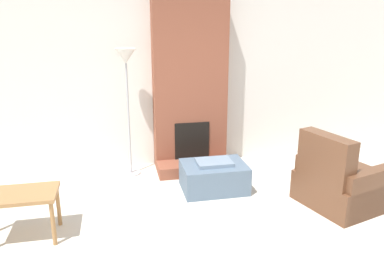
{
  "coord_description": "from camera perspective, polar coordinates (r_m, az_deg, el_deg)",
  "views": [
    {
      "loc": [
        -1.1,
        -2.75,
        2.24
      ],
      "look_at": [
        0.0,
        2.57,
        0.65
      ],
      "focal_mm": 35.0,
      "sensor_mm": 36.0,
      "label": 1
    }
  ],
  "objects": [
    {
      "name": "armchair",
      "position": [
        5.04,
        21.8,
        -7.87
      ],
      "size": [
        1.22,
        1.13,
        0.96
      ],
      "rotation": [
        0.0,
        0.0,
        1.86
      ],
      "color": "brown",
      "rests_on": "ground_plane"
    },
    {
      "name": "floor_lamp_left",
      "position": [
        5.34,
        -10.01,
        8.87
      ],
      "size": [
        0.3,
        0.3,
        1.85
      ],
      "color": "#ADADB2",
      "rests_on": "ground_plane"
    },
    {
      "name": "ottoman",
      "position": [
        5.11,
        3.35,
        -7.36
      ],
      "size": [
        0.86,
        0.61,
        0.42
      ],
      "color": "slate",
      "rests_on": "ground_plane"
    },
    {
      "name": "wall_back",
      "position": [
        5.85,
        -0.7,
        7.04
      ],
      "size": [
        8.08,
        0.06,
        2.6
      ],
      "primitive_type": "cube",
      "color": "silver",
      "rests_on": "ground_plane"
    },
    {
      "name": "side_table",
      "position": [
        4.32,
        -24.71,
        -9.87
      ],
      "size": [
        0.74,
        0.48,
        0.52
      ],
      "color": "#9E7042",
      "rests_on": "ground_plane"
    },
    {
      "name": "fireplace",
      "position": [
        5.65,
        -0.28,
        5.78
      ],
      "size": [
        1.1,
        0.7,
        2.6
      ],
      "color": "brown",
      "rests_on": "ground_plane"
    }
  ]
}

